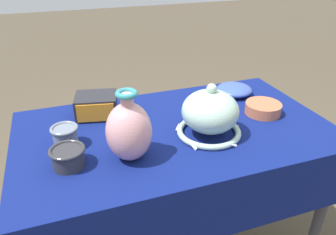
{
  "coord_description": "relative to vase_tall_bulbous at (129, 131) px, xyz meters",
  "views": [
    {
      "loc": [
        -0.39,
        -1.03,
        1.37
      ],
      "look_at": [
        -0.05,
        -0.07,
        0.82
      ],
      "focal_mm": 35.0,
      "sensor_mm": 36.0,
      "label": 1
    }
  ],
  "objects": [
    {
      "name": "pot_squat_terracotta",
      "position": [
        0.6,
        0.13,
        -0.08
      ],
      "size": [
        0.15,
        0.15,
        0.05
      ],
      "primitive_type": "cylinder",
      "color": "#BC6642",
      "rests_on": "display_table"
    },
    {
      "name": "vase_tall_bulbous",
      "position": [
        0.0,
        0.0,
        0.0
      ],
      "size": [
        0.15,
        0.15,
        0.24
      ],
      "color": "#D19399",
      "rests_on": "display_table"
    },
    {
      "name": "cup_wide_charcoal",
      "position": [
        -0.2,
        0.02,
        -0.07
      ],
      "size": [
        0.11,
        0.11,
        0.07
      ],
      "color": "#2D2D33",
      "rests_on": "display_table"
    },
    {
      "name": "mosaic_tile_box",
      "position": [
        -0.06,
        0.34,
        -0.06
      ],
      "size": [
        0.19,
        0.17,
        0.09
      ],
      "rotation": [
        0.0,
        0.0,
        -0.21
      ],
      "color": "#232328",
      "rests_on": "display_table"
    },
    {
      "name": "cup_wide_slate",
      "position": [
        -0.2,
        0.15,
        -0.06
      ],
      "size": [
        0.1,
        0.1,
        0.08
      ],
      "color": "slate",
      "rests_on": "display_table"
    },
    {
      "name": "vase_dome_bell",
      "position": [
        0.31,
        0.05,
        -0.02
      ],
      "size": [
        0.25,
        0.25,
        0.21
      ],
      "color": "#A8CCB7",
      "rests_on": "display_table"
    },
    {
      "name": "display_table",
      "position": [
        0.21,
        0.12,
        -0.18
      ],
      "size": [
        1.21,
        0.7,
        0.73
      ],
      "color": "#38383D",
      "rests_on": "ground_plane"
    },
    {
      "name": "bowl_shallow_cobalt",
      "position": [
        0.58,
        0.34,
        -0.08
      ],
      "size": [
        0.16,
        0.16,
        0.05
      ],
      "primitive_type": "ellipsoid",
      "color": "#3851A8",
      "rests_on": "display_table"
    }
  ]
}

